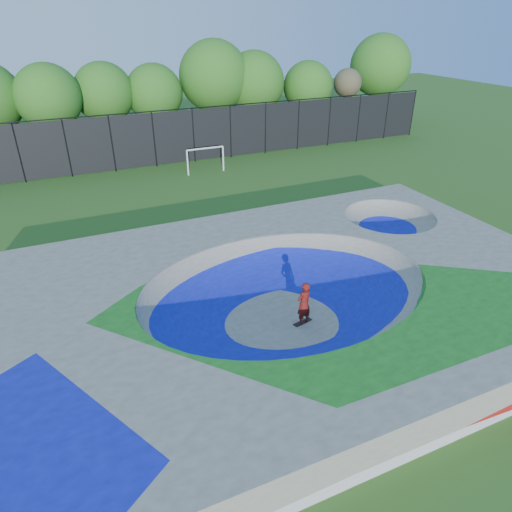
# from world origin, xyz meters

# --- Properties ---
(ground) EXTENTS (120.00, 120.00, 0.00)m
(ground) POSITION_xyz_m (0.00, 0.00, 0.00)
(ground) COLOR #295217
(ground) RESTS_ON ground
(skate_deck) EXTENTS (22.00, 14.00, 1.50)m
(skate_deck) POSITION_xyz_m (0.00, 0.00, 0.75)
(skate_deck) COLOR gray
(skate_deck) RESTS_ON ground
(skater) EXTENTS (0.73, 0.57, 1.75)m
(skater) POSITION_xyz_m (0.37, -0.67, 0.87)
(skater) COLOR #B21A0E
(skater) RESTS_ON ground
(skateboard) EXTENTS (0.81, 0.38, 0.05)m
(skateboard) POSITION_xyz_m (0.37, -0.67, 0.03)
(skateboard) COLOR black
(skateboard) RESTS_ON ground
(soccer_goal) EXTENTS (2.78, 0.12, 1.83)m
(soccer_goal) POSITION_xyz_m (2.88, 17.97, 1.27)
(soccer_goal) COLOR silver
(soccer_goal) RESTS_ON ground
(fence) EXTENTS (48.09, 0.09, 4.04)m
(fence) POSITION_xyz_m (0.00, 21.00, 2.10)
(fence) COLOR black
(fence) RESTS_ON ground
(treeline) EXTENTS (53.25, 7.51, 8.55)m
(treeline) POSITION_xyz_m (-2.02, 26.12, 5.07)
(treeline) COLOR #402F20
(treeline) RESTS_ON ground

